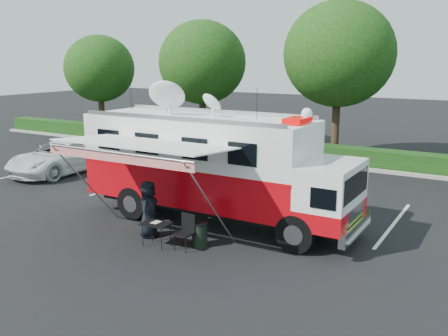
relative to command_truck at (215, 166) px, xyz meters
The scene contains 10 objects.
ground_plane 2.06m from the command_truck, ahead, with size 120.00×120.00×0.00m, color black.
back_border 13.29m from the command_truck, 84.55° to the left, with size 60.00×6.14×8.87m.
stall_lines 3.66m from the command_truck, 97.84° to the left, with size 24.12×5.50×0.01m.
command_truck is the anchor object (origin of this frame).
awning 3.17m from the command_truck, 107.43° to the right, with size 5.46×2.81×3.29m.
white_suv 11.38m from the command_truck, 165.69° to the left, with size 2.69×5.84×1.62m, color silver.
person 3.31m from the command_truck, 115.15° to the right, with size 0.92×0.60×1.89m, color black.
folding_table 3.22m from the command_truck, 96.80° to the right, with size 0.96×0.72×0.76m.
folding_chair 3.00m from the command_truck, 77.76° to the right, with size 0.55×0.57×1.09m.
trash_bin 2.90m from the command_truck, 69.95° to the right, with size 0.52×0.52×0.78m.
Camera 1 is at (8.85, -14.51, 5.78)m, focal length 40.00 mm.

